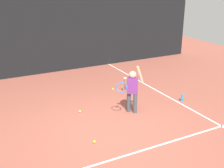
# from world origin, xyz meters

# --- Properties ---
(ground_plane) EXTENTS (20.00, 20.00, 0.00)m
(ground_plane) POSITION_xyz_m (0.00, 0.00, 0.00)
(ground_plane) COLOR #9E5142
(court_line_baseline) EXTENTS (9.00, 0.05, 0.00)m
(court_line_baseline) POSITION_xyz_m (0.00, -1.03, 0.00)
(court_line_baseline) COLOR white
(court_line_baseline) RESTS_ON ground
(court_line_sideline) EXTENTS (0.05, 9.00, 0.00)m
(court_line_sideline) POSITION_xyz_m (2.62, 1.00, 0.00)
(court_line_sideline) COLOR white
(court_line_sideline) RESTS_ON ground
(back_fence_windscreen) EXTENTS (13.38, 0.08, 3.66)m
(back_fence_windscreen) POSITION_xyz_m (0.00, 5.40, 1.83)
(back_fence_windscreen) COLOR black
(back_fence_windscreen) RESTS_ON ground
(fence_post_1) EXTENTS (0.09, 0.09, 3.81)m
(fence_post_1) POSITION_xyz_m (0.00, 5.46, 1.91)
(fence_post_1) COLOR slate
(fence_post_1) RESTS_ON ground
(fence_post_2) EXTENTS (0.09, 0.09, 3.81)m
(fence_post_2) POSITION_xyz_m (6.54, 5.46, 1.91)
(fence_post_2) COLOR slate
(fence_post_2) RESTS_ON ground
(tennis_player) EXTENTS (0.89, 0.53, 1.35)m
(tennis_player) POSITION_xyz_m (0.99, 0.73, 0.73)
(tennis_player) COLOR #3F4C59
(tennis_player) RESTS_ON ground
(water_bottle) EXTENTS (0.07, 0.07, 0.22)m
(water_bottle) POSITION_xyz_m (2.78, 0.69, 0.11)
(water_bottle) COLOR #268CD8
(water_bottle) RESTS_ON ground
(tennis_ball_0) EXTENTS (0.07, 0.07, 0.07)m
(tennis_ball_0) POSITION_xyz_m (-0.59, -0.27, 0.03)
(tennis_ball_0) COLOR #CCE033
(tennis_ball_0) RESTS_ON ground
(tennis_ball_1) EXTENTS (0.07, 0.07, 0.07)m
(tennis_ball_1) POSITION_xyz_m (-0.30, 1.38, 0.03)
(tennis_ball_1) COLOR #CCE033
(tennis_ball_1) RESTS_ON ground
(tennis_ball_2) EXTENTS (0.07, 0.07, 0.07)m
(tennis_ball_2) POSITION_xyz_m (1.33, 2.49, 0.03)
(tennis_ball_2) COLOR #CCE033
(tennis_ball_2) RESTS_ON ground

